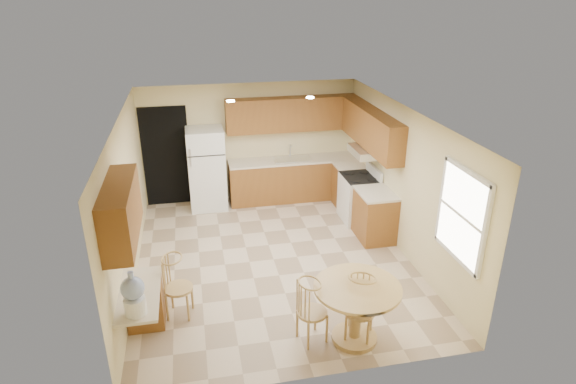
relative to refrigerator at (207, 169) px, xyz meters
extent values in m
plane|color=#C5AE8F|center=(0.95, -2.40, -0.84)|extent=(5.50, 5.50, 0.00)
cube|color=white|center=(0.95, -2.40, 1.66)|extent=(4.50, 5.50, 0.02)
cube|color=beige|center=(0.95, 0.35, 0.41)|extent=(4.50, 0.02, 2.50)
cube|color=beige|center=(0.95, -5.15, 0.41)|extent=(4.50, 0.02, 2.50)
cube|color=beige|center=(-1.30, -2.40, 0.41)|extent=(0.02, 5.50, 2.50)
cube|color=beige|center=(3.20, -2.40, 0.41)|extent=(0.02, 5.50, 2.50)
cube|color=black|center=(-0.80, 0.34, 0.21)|extent=(0.90, 0.02, 2.10)
cube|color=brown|center=(1.83, 0.05, -0.41)|extent=(2.75, 0.60, 0.87)
cube|color=beige|center=(1.83, 0.05, 0.05)|extent=(2.75, 0.63, 0.04)
cube|color=brown|center=(2.90, -0.54, -0.41)|extent=(0.60, 0.59, 0.87)
cube|color=beige|center=(2.90, -0.54, 0.05)|extent=(0.63, 0.59, 0.04)
cube|color=brown|center=(2.90, -2.00, -0.41)|extent=(0.60, 0.80, 0.87)
cube|color=beige|center=(2.90, -2.00, 0.05)|extent=(0.63, 0.80, 0.04)
cube|color=brown|center=(1.83, 0.19, 1.01)|extent=(2.75, 0.33, 0.70)
cube|color=brown|center=(3.04, -1.19, 1.01)|extent=(0.33, 2.42, 0.70)
cube|color=brown|center=(-1.13, -4.00, 1.01)|extent=(0.33, 1.40, 0.70)
cube|color=silver|center=(1.80, 0.05, 0.07)|extent=(0.78, 0.44, 0.01)
cube|color=silver|center=(2.95, -1.22, 0.58)|extent=(0.50, 0.76, 0.14)
cube|color=brown|center=(-1.05, -3.72, -0.48)|extent=(0.48, 0.42, 0.72)
cube|color=beige|center=(-1.05, -4.10, -0.09)|extent=(0.50, 1.20, 0.04)
cube|color=white|center=(3.18, -4.25, 0.66)|extent=(0.05, 1.00, 1.20)
cube|color=white|center=(3.17, -4.25, 1.28)|extent=(0.05, 1.10, 0.06)
cube|color=white|center=(3.17, -4.25, 0.04)|extent=(0.05, 1.10, 0.06)
cube|color=white|center=(3.17, -4.78, 0.66)|extent=(0.05, 0.06, 1.28)
cube|color=white|center=(3.17, -3.72, 0.66)|extent=(0.05, 0.06, 1.28)
cylinder|color=white|center=(0.45, -1.20, 1.64)|extent=(0.14, 0.14, 0.02)
cylinder|color=white|center=(1.85, -1.20, 1.64)|extent=(0.14, 0.14, 0.02)
cube|color=white|center=(0.00, 0.00, 0.00)|extent=(0.75, 0.70, 1.69)
cube|color=black|center=(0.00, -0.35, 0.40)|extent=(0.73, 0.01, 0.02)
cube|color=silver|center=(-0.31, -0.36, 0.30)|extent=(0.03, 0.03, 0.18)
cube|color=silver|center=(-0.31, -0.36, 0.50)|extent=(0.03, 0.03, 0.14)
cube|color=white|center=(2.87, -1.22, -0.39)|extent=(0.65, 0.76, 0.90)
cube|color=black|center=(2.87, -1.22, 0.06)|extent=(0.64, 0.75, 0.02)
cube|color=white|center=(3.15, -1.22, 0.16)|extent=(0.06, 0.76, 0.18)
cylinder|color=tan|center=(1.64, -4.60, -0.81)|extent=(0.60, 0.60, 0.06)
cylinder|color=tan|center=(1.64, -4.60, -0.44)|extent=(0.15, 0.15, 0.74)
cylinder|color=tan|center=(1.64, -4.60, -0.04)|extent=(1.11, 1.11, 0.04)
cylinder|color=tan|center=(1.09, -4.49, -0.42)|extent=(0.39, 0.39, 0.04)
cylinder|color=tan|center=(0.95, -4.34, -0.63)|extent=(0.03, 0.03, 0.42)
cylinder|color=tan|center=(1.23, -4.34, -0.63)|extent=(0.03, 0.03, 0.42)
cylinder|color=tan|center=(0.95, -4.63, -0.63)|extent=(0.03, 0.03, 0.42)
cylinder|color=tan|center=(1.23, -4.63, -0.63)|extent=(0.03, 0.03, 0.42)
cylinder|color=tan|center=(1.69, -4.60, -0.41)|extent=(0.40, 0.40, 0.04)
cylinder|color=tan|center=(1.54, -4.46, -0.63)|extent=(0.03, 0.03, 0.43)
cylinder|color=tan|center=(1.83, -4.46, -0.63)|extent=(0.03, 0.03, 0.43)
cylinder|color=tan|center=(1.54, -4.74, -0.63)|extent=(0.03, 0.03, 0.43)
cylinder|color=tan|center=(1.83, -4.74, -0.63)|extent=(0.03, 0.03, 0.43)
cylinder|color=tan|center=(-0.60, -3.60, -0.41)|extent=(0.41, 0.41, 0.04)
cylinder|color=tan|center=(-0.74, -3.45, -0.63)|extent=(0.03, 0.03, 0.43)
cylinder|color=tan|center=(-0.46, -3.45, -0.63)|extent=(0.03, 0.03, 0.43)
cylinder|color=tan|center=(-0.74, -3.74, -0.63)|extent=(0.03, 0.03, 0.43)
cylinder|color=tan|center=(-0.46, -3.74, -0.63)|extent=(0.03, 0.03, 0.43)
cylinder|color=white|center=(-1.05, -4.52, 0.03)|extent=(0.25, 0.25, 0.21)
sphere|color=#8DA5DB|center=(-1.05, -4.52, 0.28)|extent=(0.27, 0.27, 0.27)
cylinder|color=#8DA5DB|center=(-1.05, -4.52, 0.45)|extent=(0.07, 0.07, 0.08)
camera|label=1|loc=(-0.25, -9.39, 3.44)|focal=30.00mm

